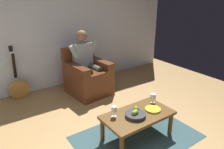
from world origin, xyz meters
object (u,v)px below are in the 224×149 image
(wine_glass_far, at_px, (114,110))
(fruit_bowl, at_px, (135,114))
(armchair, at_px, (87,77))
(decorative_dish, at_px, (153,109))
(person_seated, at_px, (86,60))
(guitar, at_px, (19,87))
(coffee_table, at_px, (138,117))
(wine_glass_near, at_px, (153,97))

(wine_glass_far, relative_size, fruit_bowl, 0.56)
(armchair, bearing_deg, fruit_bowl, 78.09)
(armchair, height_order, decorative_dish, armchair)
(person_seated, xyz_separation_m, guitar, (1.23, -0.51, -0.46))
(armchair, distance_m, wine_glass_far, 1.64)
(coffee_table, xyz_separation_m, decorative_dish, (-0.24, 0.04, 0.07))
(armchair, height_order, person_seated, person_seated)
(coffee_table, distance_m, wine_glass_far, 0.37)
(coffee_table, relative_size, decorative_dish, 4.44)
(wine_glass_near, xyz_separation_m, fruit_bowl, (0.45, 0.14, -0.07))
(person_seated, bearing_deg, armchair, 90.00)
(armchair, distance_m, guitar, 1.34)
(wine_glass_near, bearing_deg, coffee_table, 15.74)
(wine_glass_far, relative_size, decorative_dish, 0.71)
(guitar, bearing_deg, coffee_table, 116.37)
(person_seated, relative_size, fruit_bowl, 4.55)
(wine_glass_near, xyz_separation_m, wine_glass_far, (0.69, -0.01, 0.00))
(armchair, distance_m, decorative_dish, 1.75)
(armchair, xyz_separation_m, person_seated, (0.00, -0.02, 0.35))
(armchair, xyz_separation_m, coffee_table, (0.12, 1.70, -0.01))
(wine_glass_near, distance_m, decorative_dish, 0.22)
(person_seated, relative_size, decorative_dish, 5.73)
(armchair, xyz_separation_m, fruit_bowl, (0.19, 1.73, 0.08))
(person_seated, relative_size, coffee_table, 1.29)
(coffee_table, bearing_deg, fruit_bowl, 22.70)
(guitar, xyz_separation_m, wine_glass_near, (-1.49, 2.13, 0.26))
(person_seated, relative_size, guitar, 1.24)
(person_seated, xyz_separation_m, decorative_dish, (-0.12, 1.76, -0.30))
(person_seated, distance_m, wine_glass_near, 1.65)
(armchair, relative_size, coffee_table, 0.94)
(wine_glass_near, height_order, decorative_dish, wine_glass_near)
(guitar, distance_m, fruit_bowl, 2.50)
(wine_glass_far, bearing_deg, guitar, -69.35)
(person_seated, bearing_deg, fruit_bowl, 78.22)
(wine_glass_far, xyz_separation_m, fruit_bowl, (-0.24, 0.15, -0.07))
(person_seated, xyz_separation_m, coffee_table, (0.12, 1.72, -0.37))
(guitar, xyz_separation_m, wine_glass_far, (-0.80, 2.11, 0.26))
(coffee_table, bearing_deg, wine_glass_far, -21.39)
(armchair, xyz_separation_m, decorative_dish, (-0.12, 1.74, 0.06))
(wine_glass_near, distance_m, wine_glass_far, 0.69)
(coffee_table, distance_m, decorative_dish, 0.26)
(person_seated, height_order, decorative_dish, person_seated)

